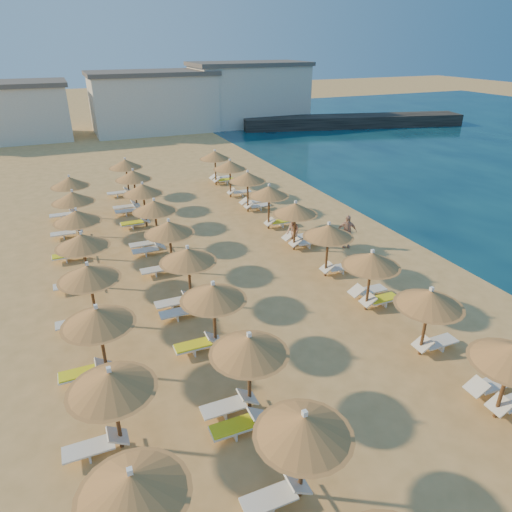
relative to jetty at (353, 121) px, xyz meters
name	(u,v)px	position (x,y,z in m)	size (l,w,h in m)	color
ground	(302,318)	(-28.89, -39.01, -0.75)	(220.00, 220.00, 0.00)	#E4AA64
jetty	(353,121)	(0.00, 0.00, 0.00)	(30.00, 4.00, 1.50)	black
hotel_blocks	(150,101)	(-25.72, 7.72, 2.95)	(46.53, 9.27, 8.10)	silver
parasol_row_east	(328,232)	(-25.92, -36.02, 1.66)	(2.51, 37.11, 2.92)	brown
parasol_row_west	(188,256)	(-32.93, -36.02, 1.66)	(2.51, 37.11, 2.92)	brown
parasol_row_inland	(85,256)	(-37.00, -34.29, 1.66)	(2.51, 26.73, 2.92)	brown
loungers	(230,287)	(-30.95, -35.78, -0.41)	(14.31, 36.12, 0.66)	white
beachgoer_c	(347,231)	(-23.00, -33.39, 0.21)	(1.13, 0.47, 1.93)	tan
beachgoer_b	(293,232)	(-25.78, -32.10, 0.13)	(0.85, 0.66, 1.75)	tan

